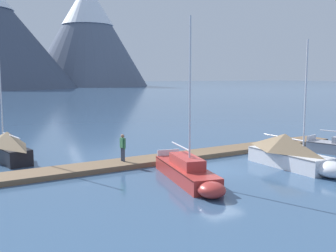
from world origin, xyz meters
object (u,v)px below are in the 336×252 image
sailboat_second_berth (189,172)px  sailboat_nearest_berth (5,146)px  person_on_dock (123,146)px  sailboat_mid_dock_port (292,153)px

sailboat_second_berth → sailboat_nearest_berth: bearing=124.4°
sailboat_nearest_berth → sailboat_second_berth: 13.34m
sailboat_second_berth → person_on_dock: sailboat_second_berth is taller
sailboat_second_berth → sailboat_mid_dock_port: 7.29m
sailboat_nearest_berth → sailboat_mid_dock_port: size_ratio=1.22×
person_on_dock → sailboat_second_berth: bearing=-74.1°
person_on_dock → sailboat_mid_dock_port: bearing=-32.3°
sailboat_nearest_berth → sailboat_mid_dock_port: sailboat_nearest_berth is taller
sailboat_second_berth → sailboat_mid_dock_port: size_ratio=1.12×
sailboat_nearest_berth → sailboat_second_berth: (7.53, -11.00, -0.40)m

